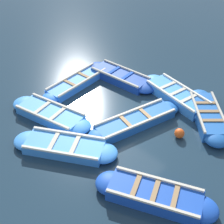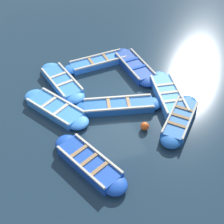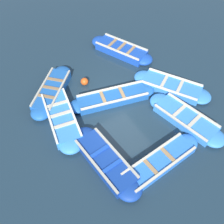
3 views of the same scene
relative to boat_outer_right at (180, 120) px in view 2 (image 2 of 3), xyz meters
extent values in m
plane|color=#1C303F|center=(2.12, -2.08, -0.20)|extent=(120.00, 120.00, 0.00)
cube|color=#1E59AD|center=(0.00, 0.00, -0.01)|extent=(2.36, 2.36, 0.38)
ellipsoid|color=#1E59AD|center=(0.87, 0.86, -0.01)|extent=(1.19, 1.19, 0.38)
ellipsoid|color=#1E59AD|center=(-0.87, -0.86, -0.01)|extent=(1.19, 1.19, 0.38)
cube|color=#B2AD9E|center=(-0.29, 0.29, 0.22)|extent=(1.75, 1.75, 0.07)
cube|color=#B2AD9E|center=(0.29, -0.29, 0.22)|extent=(1.75, 1.75, 0.07)
cube|color=olive|center=(0.37, 0.37, 0.21)|extent=(0.66, 0.66, 0.04)
cube|color=olive|center=(0.00, 0.00, 0.21)|extent=(0.66, 0.66, 0.04)
cube|color=olive|center=(-0.37, -0.37, 0.21)|extent=(0.66, 0.66, 0.04)
cube|color=blue|center=(1.84, -5.20, -0.06)|extent=(2.95, 1.07, 0.29)
ellipsoid|color=blue|center=(3.28, -5.07, -0.06)|extent=(0.84, 0.82, 0.29)
ellipsoid|color=blue|center=(0.40, -5.32, -0.06)|extent=(0.84, 0.82, 0.29)
cube|color=beige|center=(1.81, -4.83, 0.12)|extent=(2.82, 0.32, 0.07)
cube|color=beige|center=(1.87, -5.57, 0.12)|extent=(2.82, 0.32, 0.07)
cube|color=#9E7A51|center=(2.25, -5.16, 0.11)|extent=(0.20, 0.73, 0.04)
cube|color=#9E7A51|center=(1.43, -5.23, 0.11)|extent=(0.20, 0.73, 0.04)
cube|color=#3884E0|center=(3.98, -4.19, -0.04)|extent=(1.54, 2.70, 0.32)
ellipsoid|color=#3884E0|center=(3.70, -2.95, -0.04)|extent=(1.10, 1.12, 0.32)
ellipsoid|color=#3884E0|center=(4.27, -5.43, -0.04)|extent=(1.10, 1.12, 0.32)
cube|color=beige|center=(3.54, -4.29, 0.15)|extent=(0.64, 2.45, 0.07)
cube|color=beige|center=(4.43, -4.09, 0.15)|extent=(0.64, 2.45, 0.07)
cube|color=beige|center=(3.90, -3.84, 0.14)|extent=(0.88, 0.33, 0.04)
cube|color=beige|center=(4.07, -4.54, 0.14)|extent=(0.88, 0.33, 0.04)
cube|color=#1E59AD|center=(2.07, -1.69, -0.04)|extent=(3.13, 1.52, 0.32)
ellipsoid|color=#1E59AD|center=(3.53, -2.04, -0.04)|extent=(0.96, 0.94, 0.32)
ellipsoid|color=#1E59AD|center=(0.60, -1.34, -0.04)|extent=(0.96, 0.94, 0.32)
cube|color=beige|center=(2.16, -1.32, 0.15)|extent=(2.89, 0.77, 0.07)
cube|color=beige|center=(1.98, -2.06, 0.15)|extent=(2.89, 0.77, 0.07)
cube|color=#9E7A51|center=(2.48, -1.79, 0.14)|extent=(0.31, 0.75, 0.04)
cube|color=#9E7A51|center=(1.65, -1.59, 0.14)|extent=(0.31, 0.75, 0.04)
cube|color=navy|center=(0.27, -4.16, -0.03)|extent=(1.23, 2.66, 0.35)
ellipsoid|color=navy|center=(0.13, -2.88, -0.03)|extent=(0.98, 1.00, 0.35)
ellipsoid|color=navy|center=(0.40, -5.45, -0.03)|extent=(0.98, 1.00, 0.35)
cube|color=#B2AD9E|center=(-0.17, -4.21, 0.18)|extent=(0.34, 2.52, 0.07)
cube|color=#B2AD9E|center=(0.71, -4.12, 0.18)|extent=(0.34, 2.52, 0.07)
cube|color=#1947B7|center=(0.23, -3.80, 0.17)|extent=(0.86, 0.23, 0.04)
cube|color=#1947B7|center=(0.30, -4.53, 0.17)|extent=(0.86, 0.23, 0.04)
cube|color=#1947B7|center=(4.15, 0.85, -0.01)|extent=(1.95, 2.74, 0.38)
ellipsoid|color=#1947B7|center=(3.61, 2.02, -0.01)|extent=(1.17, 1.18, 0.38)
ellipsoid|color=#1947B7|center=(4.69, -0.32, -0.01)|extent=(1.17, 1.18, 0.38)
cube|color=beige|center=(3.76, 0.67, 0.22)|extent=(1.14, 2.32, 0.07)
cube|color=beige|center=(4.54, 1.04, 0.22)|extent=(1.14, 2.32, 0.07)
cube|color=#9E7A51|center=(3.92, 1.35, 0.21)|extent=(0.82, 0.48, 0.04)
cube|color=#9E7A51|center=(4.15, 0.85, 0.21)|extent=(0.82, 0.48, 0.04)
cube|color=#9E7A51|center=(4.38, 0.36, 0.21)|extent=(0.82, 0.48, 0.04)
cube|color=#3884E0|center=(4.67, -2.48, -0.05)|extent=(2.22, 2.72, 0.30)
ellipsoid|color=#3884E0|center=(3.99, -1.38, -0.05)|extent=(1.30, 1.31, 0.30)
ellipsoid|color=#3884E0|center=(5.35, -3.57, -0.05)|extent=(1.30, 1.31, 0.30)
cube|color=silver|center=(4.27, -2.72, 0.14)|extent=(1.40, 2.18, 0.07)
cube|color=silver|center=(5.07, -2.23, 0.14)|extent=(1.40, 2.18, 0.07)
cube|color=beige|center=(4.48, -2.17, 0.12)|extent=(0.83, 0.59, 0.04)
cube|color=beige|center=(4.86, -2.78, 0.12)|extent=(0.83, 0.59, 0.04)
cube|color=#3884E0|center=(-0.26, -1.54, -0.01)|extent=(1.42, 2.80, 0.38)
ellipsoid|color=#3884E0|center=(-0.04, -0.22, -0.01)|extent=(1.06, 1.09, 0.38)
ellipsoid|color=#3884E0|center=(-0.48, -2.86, -0.01)|extent=(1.06, 1.09, 0.38)
cube|color=silver|center=(-0.71, -1.46, 0.22)|extent=(0.51, 2.60, 0.07)
cube|color=silver|center=(0.19, -1.61, 0.22)|extent=(0.51, 2.60, 0.07)
cube|color=beige|center=(-0.17, -0.98, 0.20)|extent=(0.89, 0.28, 0.04)
cube|color=beige|center=(-0.26, -1.54, 0.20)|extent=(0.89, 0.28, 0.04)
cube|color=beige|center=(-0.35, -2.10, 0.20)|extent=(0.89, 0.28, 0.04)
sphere|color=silver|center=(3.87, -1.95, -0.05)|extent=(0.30, 0.30, 0.30)
sphere|color=#E05119|center=(1.50, -0.18, -0.03)|extent=(0.35, 0.35, 0.35)
camera|label=1|loc=(8.79, 3.80, 7.11)|focal=50.00mm
camera|label=2|loc=(5.72, 7.62, 9.04)|focal=50.00mm
camera|label=3|loc=(-1.91, -8.14, 8.27)|focal=42.00mm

